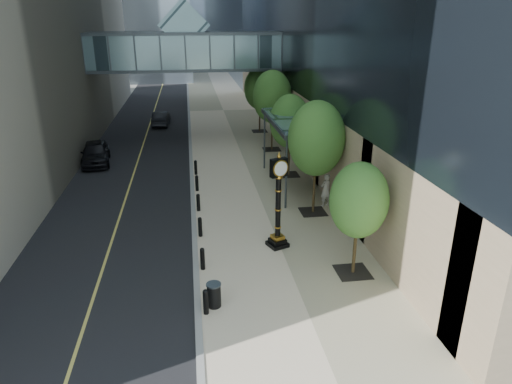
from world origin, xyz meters
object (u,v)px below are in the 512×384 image
street_clock (278,208)px  car_near (95,153)px  pedestrian (326,190)px  car_far (161,118)px  trash_bin (214,296)px

street_clock → car_near: 18.50m
pedestrian → car_far: 25.12m
car_near → car_far: bearing=64.1°
trash_bin → pedestrian: bearing=52.1°
street_clock → trash_bin: 5.67m
street_clock → trash_bin: (-3.25, -4.40, -1.51)m
trash_bin → pedestrian: size_ratio=0.46×
pedestrian → car_near: 17.89m
trash_bin → car_far: car_far is taller
trash_bin → car_near: (-7.59, 19.34, 0.34)m
car_near → street_clock: bearing=-61.3°
trash_bin → car_far: bearing=96.1°
street_clock → car_near: size_ratio=0.93×
street_clock → pedestrian: 5.80m
trash_bin → street_clock: bearing=53.5°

